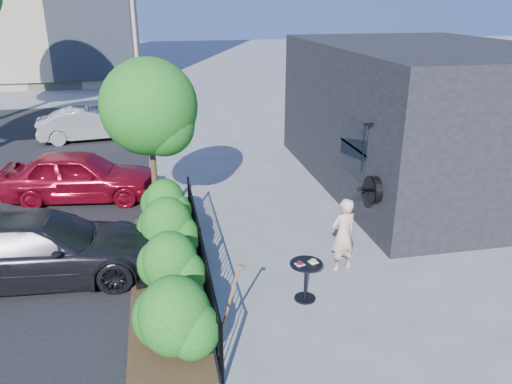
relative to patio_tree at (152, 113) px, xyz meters
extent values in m
plane|color=gray|center=(2.24, -2.76, -2.76)|extent=(120.00, 120.00, 0.00)
cube|color=black|center=(7.74, 1.74, -0.76)|extent=(6.00, 9.00, 4.00)
cube|color=black|center=(4.75, -0.36, -0.96)|extent=(0.04, 1.60, 1.40)
cube|color=black|center=(4.75, -0.36, -0.96)|extent=(0.05, 1.70, 0.06)
cylinder|color=black|center=(4.66, -1.86, -1.51)|extent=(0.18, 0.60, 0.60)
cylinder|color=black|center=(4.56, -1.86, -1.51)|extent=(0.03, 0.64, 0.64)
cube|color=black|center=(4.64, -1.36, -0.16)|extent=(0.25, 0.06, 0.06)
cylinder|color=black|center=(4.56, -1.36, -0.71)|extent=(0.02, 0.02, 1.05)
cylinder|color=black|center=(0.74, -5.76, -2.21)|extent=(0.05, 0.05, 1.10)
cylinder|color=black|center=(0.74, -2.76, -2.21)|extent=(0.05, 0.05, 1.10)
cylinder|color=black|center=(0.74, 0.24, -2.21)|extent=(0.05, 0.05, 1.10)
cube|color=black|center=(0.74, -2.76, -1.70)|extent=(0.03, 6.00, 0.03)
cube|color=black|center=(0.74, -2.76, -2.66)|extent=(0.03, 6.00, 0.03)
cylinder|color=black|center=(0.74, -5.66, -2.21)|extent=(0.02, 0.02, 1.04)
cylinder|color=black|center=(0.74, -5.46, -2.21)|extent=(0.02, 0.02, 1.04)
cylinder|color=black|center=(0.74, -5.26, -2.21)|extent=(0.02, 0.02, 1.04)
cylinder|color=black|center=(0.74, -5.06, -2.21)|extent=(0.02, 0.02, 1.04)
cylinder|color=black|center=(0.74, -4.86, -2.21)|extent=(0.02, 0.02, 1.04)
cylinder|color=black|center=(0.74, -4.66, -2.21)|extent=(0.02, 0.02, 1.04)
cylinder|color=black|center=(0.74, -4.46, -2.21)|extent=(0.02, 0.02, 1.04)
cylinder|color=black|center=(0.74, -4.26, -2.21)|extent=(0.02, 0.02, 1.04)
cylinder|color=black|center=(0.74, -4.06, -2.21)|extent=(0.02, 0.02, 1.04)
cylinder|color=black|center=(0.74, -3.86, -2.21)|extent=(0.02, 0.02, 1.04)
cylinder|color=black|center=(0.74, -3.66, -2.21)|extent=(0.02, 0.02, 1.04)
cylinder|color=black|center=(0.74, -3.46, -2.21)|extent=(0.02, 0.02, 1.04)
cylinder|color=black|center=(0.74, -3.26, -2.21)|extent=(0.02, 0.02, 1.04)
cylinder|color=black|center=(0.74, -3.06, -2.21)|extent=(0.02, 0.02, 1.04)
cylinder|color=black|center=(0.74, -2.86, -2.21)|extent=(0.02, 0.02, 1.04)
cylinder|color=black|center=(0.74, -2.66, -2.21)|extent=(0.02, 0.02, 1.04)
cylinder|color=black|center=(0.74, -2.46, -2.21)|extent=(0.02, 0.02, 1.04)
cylinder|color=black|center=(0.74, -2.26, -2.21)|extent=(0.02, 0.02, 1.04)
cylinder|color=black|center=(0.74, -2.06, -2.21)|extent=(0.02, 0.02, 1.04)
cylinder|color=black|center=(0.74, -1.86, -2.21)|extent=(0.02, 0.02, 1.04)
cylinder|color=black|center=(0.74, -1.66, -2.21)|extent=(0.02, 0.02, 1.04)
cylinder|color=black|center=(0.74, -1.46, -2.21)|extent=(0.02, 0.02, 1.04)
cylinder|color=black|center=(0.74, -1.26, -2.21)|extent=(0.02, 0.02, 1.04)
cylinder|color=black|center=(0.74, -1.06, -2.21)|extent=(0.02, 0.02, 1.04)
cylinder|color=black|center=(0.74, -0.86, -2.21)|extent=(0.02, 0.02, 1.04)
cylinder|color=black|center=(0.74, -0.66, -2.21)|extent=(0.02, 0.02, 1.04)
cylinder|color=black|center=(0.74, -0.46, -2.21)|extent=(0.02, 0.02, 1.04)
cylinder|color=black|center=(0.74, -0.26, -2.21)|extent=(0.02, 0.02, 1.04)
cylinder|color=black|center=(0.74, -0.06, -2.21)|extent=(0.02, 0.02, 1.04)
cylinder|color=black|center=(0.74, 0.14, -2.21)|extent=(0.02, 0.02, 1.04)
cube|color=#382616|center=(0.04, -2.76, -2.72)|extent=(1.30, 6.00, 0.08)
ellipsoid|color=#195B14|center=(0.14, -4.96, -2.06)|extent=(1.10, 1.10, 1.24)
ellipsoid|color=#195B14|center=(0.14, -3.36, -2.06)|extent=(1.10, 1.10, 1.24)
ellipsoid|color=#195B14|center=(0.14, -1.86, -2.06)|extent=(1.10, 1.10, 1.24)
ellipsoid|color=#195B14|center=(0.14, -0.46, -2.06)|extent=(1.10, 1.10, 1.24)
cylinder|color=#3F2B19|center=(-0.06, 0.04, -1.56)|extent=(0.14, 0.14, 2.40)
sphere|color=#195B14|center=(-0.06, 0.04, 0.08)|extent=(2.20, 2.20, 2.20)
sphere|color=#195B14|center=(0.24, -0.16, -0.25)|extent=(1.43, 1.43, 1.43)
cylinder|color=black|center=(2.53, -3.84, -2.03)|extent=(0.59, 0.59, 0.03)
cylinder|color=black|center=(2.53, -3.84, -2.40)|extent=(0.06, 0.06, 0.71)
cylinder|color=black|center=(2.53, -3.84, -2.75)|extent=(0.40, 0.40, 0.03)
cube|color=white|center=(2.40, -3.86, -2.01)|extent=(0.19, 0.19, 0.01)
cube|color=white|center=(2.66, -3.83, -2.01)|extent=(0.19, 0.19, 0.01)
torus|color=#480C13|center=(2.40, -3.86, -1.99)|extent=(0.13, 0.13, 0.04)
torus|color=#AD904A|center=(2.66, -3.83, -1.99)|extent=(0.13, 0.13, 0.04)
imported|color=#E2AE92|center=(3.57, -2.93, -1.99)|extent=(0.64, 0.51, 1.55)
cylinder|color=brown|center=(1.02, -4.70, -2.03)|extent=(0.36, 0.05, 1.21)
cube|color=gray|center=(0.84, -4.70, -2.66)|extent=(0.09, 0.18, 0.26)
cylinder|color=brown|center=(1.20, -4.70, -1.45)|extent=(0.10, 0.10, 0.05)
imported|color=maroon|center=(-2.08, 2.11, -2.08)|extent=(4.21, 2.14, 1.37)
imported|color=#A1A1A5|center=(-2.50, 8.52, -2.14)|extent=(3.93, 1.78, 1.25)
imported|color=black|center=(-2.30, -2.09, -2.09)|extent=(4.68, 2.05, 1.34)
camera|label=1|loc=(0.08, -11.36, 2.41)|focal=35.00mm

